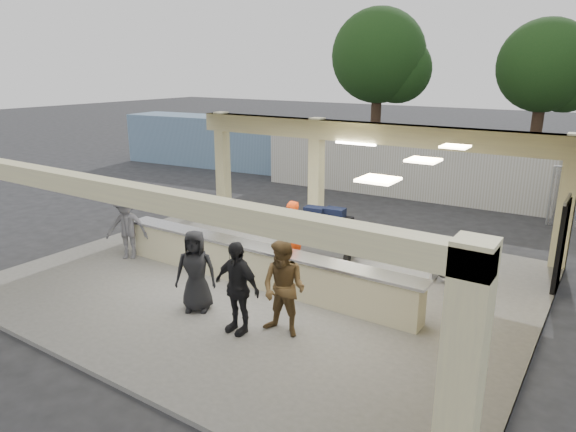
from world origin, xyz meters
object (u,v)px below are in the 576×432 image
Objects in this scene: baggage_handler at (291,235)px; passenger_c at (127,227)px; car_dark at (562,175)px; passenger_a at (284,288)px; luggage_cart at (320,229)px; baggage_counter at (258,265)px; passenger_b at (237,287)px; passenger_d at (196,271)px; container_blue at (214,141)px; drum_fan at (448,261)px; container_white at (403,163)px.

passenger_c is at bearing -43.42° from baggage_handler.
passenger_a is at bearing -170.68° from car_dark.
baggage_handler is (-0.11, -1.26, 0.17)m from luggage_cart.
car_dark is (4.79, 14.96, 0.14)m from baggage_counter.
passenger_a is at bearing 52.62° from baggage_handler.
baggage_handler is 3.50m from passenger_b.
luggage_cart is at bearing 53.97° from passenger_d.
passenger_a is at bearing -50.55° from container_blue.
container_blue reaches higher than drum_fan.
baggage_handler is at bearing -87.17° from container_white.
container_blue is (-7.69, 12.25, 0.31)m from passenger_c.
drum_fan is 17.91m from container_blue.
container_white is at bearing 142.46° from car_dark.
car_dark is at bearing 81.63° from passenger_b.
baggage_handler is at bearing 109.76° from passenger_b.
passenger_d is at bearing -90.01° from container_white.
passenger_b is 13.45m from container_white.
baggage_counter is at bearing -51.02° from container_blue.
luggage_cart is at bearing -163.04° from baggage_handler.
baggage_handler reaches higher than car_dark.
passenger_d is 13.08m from container_white.
car_dark is 16.79m from container_blue.
container_blue is (-15.39, 9.14, 0.65)m from drum_fan.
passenger_d is at bearing -90.30° from drum_fan.
passenger_b is 5.22m from passenger_c.
container_blue reaches higher than passenger_b.
drum_fan is at bearing 63.64° from passenger_a.
luggage_cart is at bearing 109.01° from passenger_a.
baggage_counter is 4.65× the size of passenger_c.
drum_fan is (3.53, -0.01, -0.18)m from luggage_cart.
passenger_c is at bearing -172.86° from baggage_counter.
passenger_b is 17.40m from car_dark.
car_dark is 0.38× the size of container_white.
car_dark reaches higher than luggage_cart.
passenger_d is (-0.31, -1.76, 0.40)m from baggage_counter.
passenger_d reaches higher than luggage_cart.
passenger_a is at bearing -71.88° from drum_fan.
passenger_b is at bearing -173.09° from car_dark.
passenger_b is at bearing -84.48° from container_white.
luggage_cart is 1.43× the size of passenger_c.
container_white is (-4.55, 8.70, 0.62)m from drum_fan.
car_dark is at bearing 127.23° from drum_fan.
car_dark reaches higher than baggage_counter.
passenger_a is 5.91m from passenger_c.
baggage_handler is at bearing 87.35° from baggage_counter.
luggage_cart is 5.21m from passenger_c.
baggage_counter is 0.70× the size of container_white.
container_white is at bearing -152.85° from baggage_handler.
container_blue is at bearing -109.54° from baggage_handler.
drum_fan is at bearing -36.55° from container_blue.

